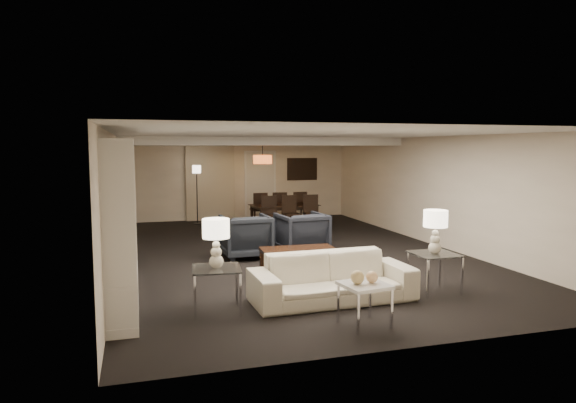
{
  "coord_description": "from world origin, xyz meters",
  "views": [
    {
      "loc": [
        -3.1,
        -10.44,
        2.24
      ],
      "look_at": [
        0.0,
        0.0,
        1.1
      ],
      "focal_mm": 32.0,
      "sensor_mm": 36.0,
      "label": 1
    }
  ],
  "objects_px": {
    "table_lamp_right": "(435,232)",
    "floor_lamp": "(197,195)",
    "coffee_table": "(299,262)",
    "marble_table": "(364,305)",
    "side_table_left": "(217,290)",
    "pendant_light": "(263,159)",
    "chair_fm": "(278,208)",
    "vase_blue": "(121,232)",
    "chair_nr": "(312,213)",
    "armchair_right": "(302,233)",
    "chair_nl": "(270,214)",
    "sofa": "(332,278)",
    "side_table_right": "(434,273)",
    "chair_fl": "(259,209)",
    "vase_amber": "(120,192)",
    "dining_table": "(285,216)",
    "chair_nm": "(291,213)",
    "floor_speaker": "(133,234)",
    "chair_fr": "(298,207)",
    "armchair_left": "(246,236)",
    "table_lamp_left": "(216,243)"
  },
  "relations": [
    {
      "from": "table_lamp_right",
      "to": "floor_lamp",
      "type": "bearing_deg",
      "value": 108.07
    },
    {
      "from": "coffee_table",
      "to": "marble_table",
      "type": "distance_m",
      "value": 2.7
    },
    {
      "from": "floor_lamp",
      "to": "side_table_left",
      "type": "bearing_deg",
      "value": -94.76
    },
    {
      "from": "pendant_light",
      "to": "chair_fm",
      "type": "distance_m",
      "value": 1.65
    },
    {
      "from": "coffee_table",
      "to": "floor_lamp",
      "type": "distance_m",
      "value": 6.81
    },
    {
      "from": "vase_blue",
      "to": "chair_nr",
      "type": "height_order",
      "value": "vase_blue"
    },
    {
      "from": "armchair_right",
      "to": "chair_nl",
      "type": "xyz_separation_m",
      "value": [
        0.08,
        2.99,
        0.03
      ]
    },
    {
      "from": "sofa",
      "to": "side_table_right",
      "type": "distance_m",
      "value": 1.7
    },
    {
      "from": "chair_fl",
      "to": "chair_fm",
      "type": "bearing_deg",
      "value": 176.28
    },
    {
      "from": "pendant_light",
      "to": "vase_amber",
      "type": "relative_size",
      "value": 3.28
    },
    {
      "from": "dining_table",
      "to": "chair_nm",
      "type": "distance_m",
      "value": 0.67
    },
    {
      "from": "floor_speaker",
      "to": "chair_fr",
      "type": "distance_m",
      "value": 6.14
    },
    {
      "from": "dining_table",
      "to": "chair_fr",
      "type": "height_order",
      "value": "chair_fr"
    },
    {
      "from": "armchair_left",
      "to": "floor_lamp",
      "type": "distance_m",
      "value": 5.04
    },
    {
      "from": "vase_amber",
      "to": "chair_fm",
      "type": "bearing_deg",
      "value": 59.53
    },
    {
      "from": "pendant_light",
      "to": "chair_nr",
      "type": "height_order",
      "value": "pendant_light"
    },
    {
      "from": "table_lamp_left",
      "to": "vase_amber",
      "type": "height_order",
      "value": "vase_amber"
    },
    {
      "from": "sofa",
      "to": "chair_nl",
      "type": "distance_m",
      "value": 6.33
    },
    {
      "from": "armchair_left",
      "to": "chair_nr",
      "type": "xyz_separation_m",
      "value": [
        2.48,
        2.99,
        0.03
      ]
    },
    {
      "from": "table_lamp_left",
      "to": "chair_fl",
      "type": "bearing_deg",
      "value": 72.57
    },
    {
      "from": "vase_amber",
      "to": "dining_table",
      "type": "height_order",
      "value": "vase_amber"
    },
    {
      "from": "sofa",
      "to": "floor_lamp",
      "type": "distance_m",
      "value": 8.38
    },
    {
      "from": "side_table_right",
      "to": "table_lamp_right",
      "type": "xyz_separation_m",
      "value": [
        0.0,
        0.0,
        0.64
      ]
    },
    {
      "from": "sofa",
      "to": "chair_fl",
      "type": "relative_size",
      "value": 2.5
    },
    {
      "from": "armchair_left",
      "to": "chair_fm",
      "type": "distance_m",
      "value": 4.68
    },
    {
      "from": "marble_table",
      "to": "chair_nr",
      "type": "relative_size",
      "value": 0.57
    },
    {
      "from": "side_table_left",
      "to": "marble_table",
      "type": "bearing_deg",
      "value": -32.91
    },
    {
      "from": "chair_nr",
      "to": "table_lamp_right",
      "type": "bearing_deg",
      "value": -87.09
    },
    {
      "from": "coffee_table",
      "to": "chair_fl",
      "type": "distance_m",
      "value": 6.03
    },
    {
      "from": "floor_speaker",
      "to": "chair_fl",
      "type": "relative_size",
      "value": 1.13
    },
    {
      "from": "chair_fm",
      "to": "chair_nm",
      "type": "bearing_deg",
      "value": 93.34
    },
    {
      "from": "chair_nl",
      "to": "chair_nm",
      "type": "distance_m",
      "value": 0.6
    },
    {
      "from": "chair_fr",
      "to": "chair_fl",
      "type": "bearing_deg",
      "value": -3.41
    },
    {
      "from": "chair_fr",
      "to": "armchair_left",
      "type": "bearing_deg",
      "value": 56.53
    },
    {
      "from": "side_table_right",
      "to": "vase_blue",
      "type": "relative_size",
      "value": 3.64
    },
    {
      "from": "floor_lamp",
      "to": "armchair_right",
      "type": "bearing_deg",
      "value": -72.17
    },
    {
      "from": "chair_nm",
      "to": "table_lamp_left",
      "type": "bearing_deg",
      "value": -117.04
    },
    {
      "from": "sofa",
      "to": "coffee_table",
      "type": "relative_size",
      "value": 1.82
    },
    {
      "from": "side_table_left",
      "to": "chair_nr",
      "type": "relative_size",
      "value": 0.69
    },
    {
      "from": "dining_table",
      "to": "chair_fm",
      "type": "distance_m",
      "value": 0.67
    },
    {
      "from": "floor_speaker",
      "to": "armchair_right",
      "type": "bearing_deg",
      "value": 6.24
    },
    {
      "from": "sofa",
      "to": "armchair_left",
      "type": "relative_size",
      "value": 2.45
    },
    {
      "from": "table_lamp_right",
      "to": "marble_table",
      "type": "xyz_separation_m",
      "value": [
        -1.7,
        -1.1,
        -0.68
      ]
    },
    {
      "from": "vase_blue",
      "to": "armchair_right",
      "type": "bearing_deg",
      "value": 42.47
    },
    {
      "from": "marble_table",
      "to": "vase_amber",
      "type": "height_order",
      "value": "vase_amber"
    },
    {
      "from": "side_table_right",
      "to": "chair_fl",
      "type": "bearing_deg",
      "value": 97.64
    },
    {
      "from": "floor_speaker",
      "to": "chair_fm",
      "type": "xyz_separation_m",
      "value": [
        4.1,
        3.96,
        -0.06
      ]
    },
    {
      "from": "side_table_left",
      "to": "floor_lamp",
      "type": "xyz_separation_m",
      "value": [
        0.69,
        8.3,
        0.56
      ]
    },
    {
      "from": "side_table_right",
      "to": "chair_nl",
      "type": "bearing_deg",
      "value": 99.19
    },
    {
      "from": "armchair_left",
      "to": "chair_nl",
      "type": "bearing_deg",
      "value": -114.79
    }
  ]
}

